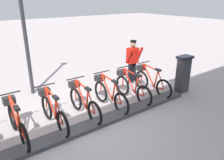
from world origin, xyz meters
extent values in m
plane|color=#B8ACAB|center=(0.00, 0.00, 0.00)|extent=(60.00, 60.00, 0.00)
cube|color=#47474C|center=(0.00, 0.00, 0.05)|extent=(0.44, 6.94, 0.10)
cube|color=#38383D|center=(0.05, -3.83, 0.60)|extent=(0.28, 0.44, 1.20)
cube|color=#194C8C|center=(0.20, -3.83, 0.95)|extent=(0.03, 0.30, 0.40)
cube|color=black|center=(0.05, -3.83, 1.24)|extent=(0.36, 0.52, 0.08)
torus|color=black|center=(0.03, -2.86, 0.33)|extent=(0.67, 0.08, 0.67)
torus|color=black|center=(1.07, -2.88, 0.33)|extent=(0.67, 0.08, 0.67)
cylinder|color=red|center=(0.73, -2.87, 0.61)|extent=(0.60, 0.05, 0.70)
cylinder|color=red|center=(0.39, -2.87, 0.58)|extent=(0.16, 0.05, 0.61)
cylinder|color=red|center=(0.67, -2.87, 0.92)|extent=(0.69, 0.05, 0.11)
cylinder|color=red|center=(0.24, -2.87, 0.31)|extent=(0.43, 0.04, 0.09)
cylinder|color=red|center=(0.18, -2.87, 0.61)|extent=(0.33, 0.04, 0.56)
cylinder|color=red|center=(1.04, -2.88, 0.64)|extent=(0.10, 0.04, 0.62)
cube|color=black|center=(0.33, -2.87, 0.91)|extent=(0.22, 0.10, 0.06)
cylinder|color=black|center=(1.01, -2.88, 1.00)|extent=(0.04, 0.54, 0.03)
cube|color=#2D2D2D|center=(1.12, -2.88, 0.78)|extent=(0.20, 0.28, 0.18)
torus|color=black|center=(0.03, -1.99, 0.33)|extent=(0.67, 0.08, 0.67)
torus|color=black|center=(1.07, -2.00, 0.33)|extent=(0.67, 0.08, 0.67)
cylinder|color=red|center=(0.73, -1.99, 0.61)|extent=(0.60, 0.05, 0.70)
cylinder|color=red|center=(0.39, -1.99, 0.58)|extent=(0.16, 0.05, 0.61)
cylinder|color=red|center=(0.67, -1.99, 0.92)|extent=(0.69, 0.05, 0.11)
cylinder|color=red|center=(0.24, -1.99, 0.31)|extent=(0.43, 0.04, 0.09)
cylinder|color=red|center=(0.18, -1.99, 0.61)|extent=(0.33, 0.04, 0.56)
cylinder|color=red|center=(1.04, -2.00, 0.64)|extent=(0.10, 0.04, 0.62)
cube|color=black|center=(0.33, -1.99, 0.91)|extent=(0.22, 0.10, 0.06)
cylinder|color=black|center=(1.01, -2.00, 1.00)|extent=(0.04, 0.54, 0.03)
cube|color=#2D2D2D|center=(1.12, -2.00, 0.78)|extent=(0.20, 0.28, 0.18)
torus|color=black|center=(0.03, -1.11, 0.33)|extent=(0.67, 0.08, 0.67)
torus|color=black|center=(1.07, -1.12, 0.33)|extent=(0.67, 0.08, 0.67)
cylinder|color=red|center=(0.73, -1.12, 0.61)|extent=(0.60, 0.05, 0.70)
cylinder|color=red|center=(0.39, -1.11, 0.58)|extent=(0.16, 0.05, 0.61)
cylinder|color=red|center=(0.67, -1.12, 0.92)|extent=(0.69, 0.05, 0.11)
cylinder|color=red|center=(0.24, -1.11, 0.31)|extent=(0.43, 0.04, 0.09)
cylinder|color=red|center=(0.18, -1.11, 0.61)|extent=(0.33, 0.04, 0.56)
cylinder|color=red|center=(1.04, -1.12, 0.64)|extent=(0.10, 0.04, 0.62)
cube|color=black|center=(0.33, -1.11, 0.91)|extent=(0.22, 0.10, 0.06)
cylinder|color=black|center=(1.01, -1.12, 1.00)|extent=(0.04, 0.54, 0.03)
cube|color=#2D2D2D|center=(1.12, -1.12, 0.78)|extent=(0.20, 0.28, 0.18)
torus|color=black|center=(0.03, -0.23, 0.33)|extent=(0.67, 0.08, 0.67)
torus|color=black|center=(1.07, -0.24, 0.33)|extent=(0.67, 0.08, 0.67)
cylinder|color=red|center=(0.73, -0.24, 0.61)|extent=(0.60, 0.05, 0.70)
cylinder|color=red|center=(0.39, -0.24, 0.58)|extent=(0.16, 0.05, 0.61)
cylinder|color=red|center=(0.67, -0.24, 0.92)|extent=(0.69, 0.05, 0.11)
cylinder|color=red|center=(0.24, -0.23, 0.31)|extent=(0.43, 0.04, 0.09)
cylinder|color=red|center=(0.18, -0.23, 0.61)|extent=(0.33, 0.04, 0.56)
cylinder|color=red|center=(1.04, -0.24, 0.64)|extent=(0.10, 0.04, 0.62)
cube|color=black|center=(0.33, -0.24, 0.91)|extent=(0.22, 0.10, 0.06)
cylinder|color=black|center=(1.01, -0.24, 1.00)|extent=(0.04, 0.54, 0.03)
cube|color=#2D2D2D|center=(1.12, -0.25, 0.78)|extent=(0.20, 0.28, 0.18)
torus|color=black|center=(0.03, 0.64, 0.33)|extent=(0.67, 0.08, 0.67)
torus|color=black|center=(1.07, 0.63, 0.33)|extent=(0.67, 0.08, 0.67)
cylinder|color=red|center=(0.73, 0.64, 0.61)|extent=(0.60, 0.05, 0.70)
cylinder|color=red|center=(0.39, 0.64, 0.58)|extent=(0.16, 0.05, 0.61)
cylinder|color=red|center=(0.67, 0.64, 0.92)|extent=(0.69, 0.05, 0.11)
cylinder|color=red|center=(0.24, 0.64, 0.31)|extent=(0.43, 0.04, 0.09)
cylinder|color=red|center=(0.18, 0.64, 0.61)|extent=(0.33, 0.04, 0.56)
cylinder|color=red|center=(1.04, 0.63, 0.64)|extent=(0.10, 0.04, 0.62)
cube|color=black|center=(0.33, 0.64, 0.91)|extent=(0.22, 0.10, 0.06)
cylinder|color=black|center=(1.01, 0.63, 1.00)|extent=(0.04, 0.54, 0.03)
cube|color=#2D2D2D|center=(1.12, 0.63, 0.78)|extent=(0.20, 0.28, 0.18)
torus|color=black|center=(0.03, 1.52, 0.33)|extent=(0.67, 0.08, 0.67)
torus|color=black|center=(1.07, 1.51, 0.33)|extent=(0.67, 0.08, 0.67)
cylinder|color=red|center=(0.73, 1.51, 0.61)|extent=(0.60, 0.05, 0.70)
cylinder|color=red|center=(0.39, 1.52, 0.58)|extent=(0.16, 0.05, 0.61)
cylinder|color=red|center=(0.67, 1.51, 0.92)|extent=(0.69, 0.05, 0.11)
cylinder|color=red|center=(0.24, 1.52, 0.31)|extent=(0.43, 0.04, 0.09)
cylinder|color=red|center=(0.18, 1.52, 0.61)|extent=(0.33, 0.04, 0.56)
cylinder|color=red|center=(1.04, 1.51, 0.64)|extent=(0.10, 0.04, 0.62)
cube|color=black|center=(0.33, 1.52, 0.91)|extent=(0.22, 0.10, 0.06)
cylinder|color=black|center=(1.01, 1.51, 1.00)|extent=(0.04, 0.54, 0.03)
cube|color=#2D2D2D|center=(1.12, 1.51, 0.78)|extent=(0.20, 0.28, 0.18)
cube|color=white|center=(1.62, -3.06, 0.05)|extent=(0.26, 0.11, 0.10)
cube|color=white|center=(1.74, -2.84, 0.05)|extent=(0.26, 0.11, 0.10)
cylinder|color=black|center=(1.68, -3.05, 0.43)|extent=(0.15, 0.15, 0.82)
cylinder|color=black|center=(1.68, -2.85, 0.43)|extent=(0.15, 0.15, 0.82)
cube|color=red|center=(1.68, -2.95, 1.10)|extent=(0.26, 0.40, 0.56)
cylinder|color=red|center=(1.58, -3.21, 1.13)|extent=(0.34, 0.10, 0.57)
cylinder|color=red|center=(1.58, -2.69, 1.13)|extent=(0.34, 0.10, 0.57)
sphere|color=tan|center=(1.68, -2.95, 1.53)|extent=(0.22, 0.22, 0.22)
cylinder|color=black|center=(1.66, -2.95, 1.63)|extent=(0.22, 0.22, 0.06)
cylinder|color=#2D2D33|center=(3.01, 0.41, 2.06)|extent=(0.12, 0.12, 4.12)
camera|label=1|loc=(-4.24, 2.38, 3.14)|focal=35.50mm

